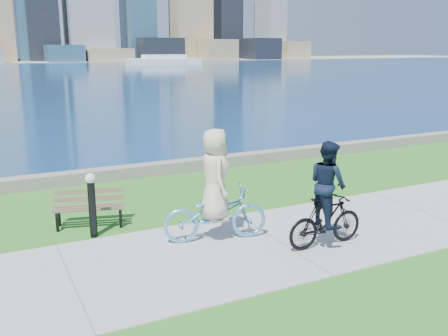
% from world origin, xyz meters
% --- Properties ---
extents(ground, '(320.00, 320.00, 0.00)m').
position_xyz_m(ground, '(0.00, 0.00, 0.00)').
color(ground, '#24661A').
rests_on(ground, ground).
extents(concrete_path, '(80.00, 3.50, 0.02)m').
position_xyz_m(concrete_path, '(0.00, 0.00, 0.01)').
color(concrete_path, '#959591').
rests_on(concrete_path, ground).
extents(seawall, '(90.00, 0.50, 0.35)m').
position_xyz_m(seawall, '(0.00, 6.20, 0.17)').
color(seawall, slate).
rests_on(seawall, ground).
extents(bay_water, '(320.00, 131.00, 0.01)m').
position_xyz_m(bay_water, '(0.00, 72.00, 0.00)').
color(bay_water, navy).
rests_on(bay_water, ground).
extents(ferry_far, '(15.24, 4.35, 2.07)m').
position_xyz_m(ferry_far, '(30.70, 91.70, 0.86)').
color(ferry_far, white).
rests_on(ferry_far, ground).
extents(park_bench, '(1.57, 0.90, 0.77)m').
position_xyz_m(park_bench, '(-3.15, 2.61, 0.47)').
color(park_bench, black).
rests_on(park_bench, ground).
extents(bollard_lamp, '(0.22, 0.22, 1.34)m').
position_xyz_m(bollard_lamp, '(-3.22, 1.91, 0.77)').
color(bollard_lamp, black).
rests_on(bollard_lamp, ground).
extents(cyclist_woman, '(1.18, 2.20, 2.25)m').
position_xyz_m(cyclist_woman, '(-1.09, 0.62, 0.86)').
color(cyclist_woman, '#5FABE7').
rests_on(cyclist_woman, ground).
extents(cyclist_man, '(0.62, 1.67, 2.08)m').
position_xyz_m(cyclist_man, '(0.68, -0.62, 0.89)').
color(cyclist_man, black).
rests_on(cyclist_man, ground).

